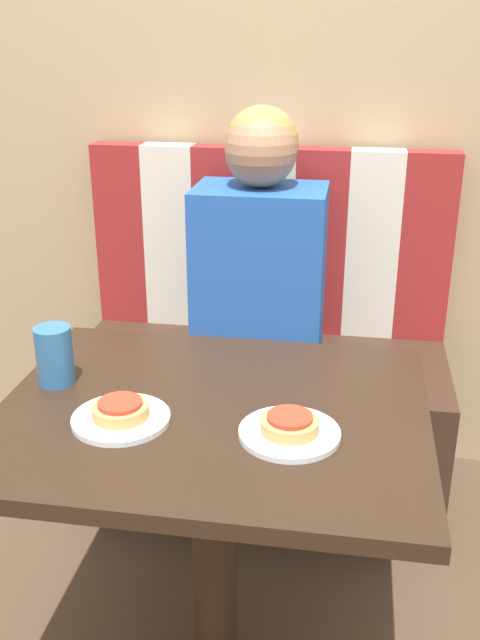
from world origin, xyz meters
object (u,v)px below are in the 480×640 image
(person, at_px, (260,244))
(plate_left, at_px, (121,419))
(plate_right, at_px, (289,433))
(pizza_left, at_px, (120,409))
(pizza_right, at_px, (290,424))
(drinking_cup, at_px, (55,356))

(person, bearing_deg, plate_left, -102.00)
(plate_right, bearing_deg, plate_left, 180.00)
(plate_left, height_order, plate_right, same)
(plate_left, relative_size, pizza_left, 1.75)
(person, relative_size, pizza_left, 6.55)
(plate_left, relative_size, plate_right, 1.00)
(pizza_left, bearing_deg, person, 78.00)
(plate_left, bearing_deg, person, 78.00)
(plate_left, height_order, pizza_right, pizza_right)
(plate_left, distance_m, drinking_cup, 0.25)
(drinking_cup, bearing_deg, pizza_right, -14.74)
(pizza_left, bearing_deg, pizza_right, 0.00)
(pizza_left, bearing_deg, plate_right, 0.00)
(pizza_right, bearing_deg, plate_right, 26.57)
(pizza_left, bearing_deg, drinking_cup, 144.13)
(plate_left, xyz_separation_m, plate_right, (0.34, 0.00, 0.00))
(plate_right, height_order, pizza_left, pizza_left)
(pizza_left, height_order, pizza_right, same)
(person, xyz_separation_m, plate_left, (-0.17, -0.79, -0.14))
(person, distance_m, plate_left, 0.82)
(plate_right, distance_m, pizza_right, 0.02)
(plate_left, relative_size, drinking_cup, 1.50)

